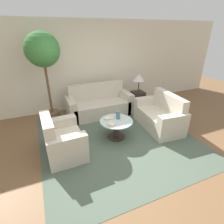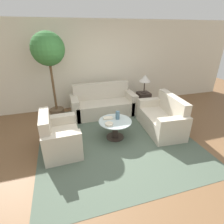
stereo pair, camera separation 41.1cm
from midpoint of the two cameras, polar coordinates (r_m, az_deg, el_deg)
name	(u,v)px [view 1 (the left image)]	position (r m, az deg, el deg)	size (l,w,h in m)	color
ground_plane	(123,153)	(3.70, 0.50, -13.23)	(14.00, 14.00, 0.00)	brown
wall_back	(85,66)	(5.56, -10.97, 14.42)	(10.00, 0.06, 2.60)	beige
rug	(116,137)	(4.17, -1.48, -8.23)	(3.39, 3.55, 0.01)	#4C5B4C
sofa_main	(99,105)	(5.19, -6.52, 2.27)	(1.86, 0.77, 0.89)	beige
armchair	(61,142)	(3.71, -19.38, -9.21)	(0.75, 1.02, 0.86)	beige
loveseat	(161,116)	(4.59, 13.16, -1.46)	(0.84, 1.43, 0.88)	beige
coffee_table	(116,127)	(4.02, -1.53, -4.89)	(0.75, 0.75, 0.44)	#332823
side_table	(138,100)	(5.65, 6.31, 4.00)	(0.36, 0.36, 0.54)	#332823
table_lamp	(139,78)	(5.44, 6.66, 10.96)	(0.35, 0.35, 0.55)	#332823
potted_plant	(43,56)	(4.66, -24.02, 16.35)	(0.81, 0.81, 2.29)	brown
vase	(118,115)	(3.99, -0.91, -1.02)	(0.09, 0.09, 0.19)	slate
bowl	(111,124)	(3.77, -3.35, -4.04)	(0.17, 0.17, 0.05)	beige
book_stack	(109,118)	(4.02, -4.00, -2.14)	(0.22, 0.14, 0.04)	beige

